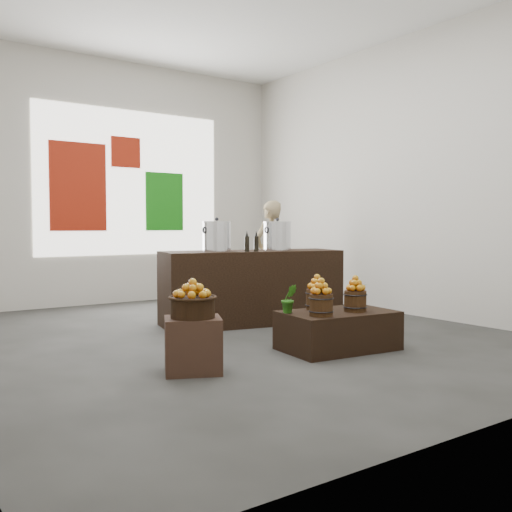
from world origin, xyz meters
TOP-DOWN VIEW (x-y plane):
  - ground at (0.00, 0.00)m, footprint 7.00×7.00m
  - back_wall at (0.00, 3.50)m, footprint 6.00×0.04m
  - back_opening at (0.30, 3.48)m, footprint 3.20×0.02m
  - deco_red_left at (-0.60, 3.47)m, footprint 0.90×0.04m
  - deco_green_right at (0.90, 3.47)m, footprint 0.70×0.04m
  - deco_red_upper at (0.20, 3.47)m, footprint 0.50×0.04m
  - crate at (-1.13, -1.24)m, footprint 0.60×0.56m
  - wicker_basket at (-1.13, -1.24)m, footprint 0.39×0.39m
  - apples_in_basket at (-1.13, -1.24)m, footprint 0.30×0.30m
  - display_table at (0.55, -1.28)m, footprint 1.22×0.83m
  - apple_bucket_front_left at (0.20, -1.41)m, footprint 0.23×0.23m
  - apples_in_bucket_front_left at (0.20, -1.41)m, footprint 0.17×0.17m
  - apple_bucket_front_right at (0.69, -1.39)m, footprint 0.23×0.23m
  - apples_in_bucket_front_right at (0.69, -1.39)m, footprint 0.17×0.17m
  - apple_bucket_rear at (0.45, -1.06)m, footprint 0.23×0.23m
  - apples_in_bucket_rear at (0.45, -1.06)m, footprint 0.17×0.17m
  - herb_garnish_right at (0.97, -1.11)m, footprint 0.25×0.23m
  - herb_garnish_left at (0.06, -1.08)m, footprint 0.19×0.18m
  - counter at (0.72, 0.54)m, footprint 2.44×1.22m
  - stock_pot_left at (0.25, 0.64)m, footprint 0.36×0.36m
  - stock_pot_center at (1.08, 0.46)m, footprint 0.36×0.36m
  - oil_cruets at (0.67, 0.31)m, footprint 0.18×0.10m
  - shopper at (1.89, 1.72)m, footprint 0.66×0.48m

SIDE VIEW (x-z plane):
  - ground at x=0.00m, z-range 0.00..0.00m
  - display_table at x=0.55m, z-range 0.00..0.40m
  - crate at x=-1.13m, z-range 0.00..0.48m
  - counter at x=0.72m, z-range 0.00..0.96m
  - apple_bucket_front_left at x=0.20m, z-range 0.40..0.61m
  - apple_bucket_front_right at x=0.69m, z-range 0.40..0.61m
  - apple_bucket_rear at x=0.45m, z-range 0.40..0.61m
  - herb_garnish_right at x=0.97m, z-range 0.40..0.64m
  - herb_garnish_left at x=0.06m, z-range 0.40..0.69m
  - wicker_basket at x=-1.13m, z-range 0.48..0.66m
  - apples_in_bucket_front_left at x=0.20m, z-range 0.61..0.77m
  - apples_in_bucket_front_right at x=0.69m, z-range 0.61..0.77m
  - apples_in_bucket_rear at x=0.45m, z-range 0.61..0.77m
  - apples_in_basket at x=-1.13m, z-range 0.66..0.82m
  - shopper at x=1.89m, z-range 0.00..1.68m
  - oil_cruets at x=0.67m, z-range 0.96..1.22m
  - stock_pot_left at x=0.25m, z-range 0.96..1.32m
  - stock_pot_center at x=1.08m, z-range 0.96..1.32m
  - deco_green_right at x=0.90m, z-range 1.20..2.20m
  - deco_red_left at x=-0.60m, z-range 1.20..2.60m
  - back_wall at x=0.00m, z-range 0.00..4.00m
  - back_opening at x=0.30m, z-range 0.80..3.20m
  - deco_red_upper at x=0.20m, z-range 2.25..2.75m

